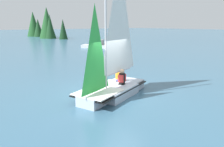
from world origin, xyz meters
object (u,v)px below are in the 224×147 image
sailor_helm (122,80)px  sailor_crew (119,77)px  sailboat_main (113,76)px  motorboat_distant (99,45)px

sailor_helm → sailor_crew: sailor_crew is taller
sailboat_main → sailor_helm: (0.03, 0.53, -0.26)m
motorboat_distant → sailor_helm: bearing=113.7°
sailboat_main → sailor_helm: sailboat_main is taller
sailor_helm → sailor_crew: (-0.51, 0.27, 0.01)m
sailor_helm → sailor_crew: 0.58m
sailor_crew → motorboat_distant: size_ratio=0.24×
sailboat_main → sailor_crew: 0.97m
motorboat_distant → sailboat_main: bearing=112.4°
sailor_crew → motorboat_distant: bearing=-141.4°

